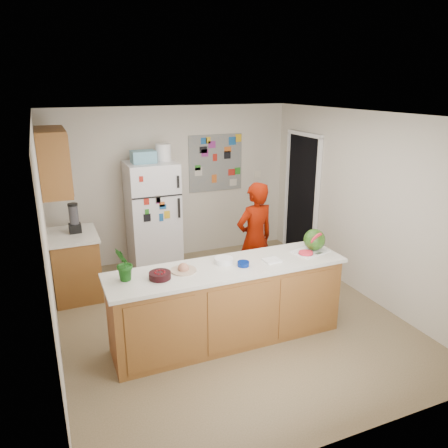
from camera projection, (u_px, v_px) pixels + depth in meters
name	position (u px, v px, depth m)	size (l,w,h in m)	color
floor	(227.00, 316.00, 5.58)	(4.00, 4.50, 0.02)	brown
wall_back	(173.00, 184.00, 7.18)	(4.00, 0.02, 2.50)	beige
wall_left	(46.00, 246.00, 4.45)	(0.02, 4.50, 2.50)	beige
wall_right	(363.00, 205.00, 5.93)	(0.02, 4.50, 2.50)	beige
ceiling	(227.00, 114.00, 4.81)	(4.00, 4.50, 0.02)	white
doorway	(302.00, 197.00, 7.27)	(0.03, 0.85, 2.04)	black
peninsula_base	(228.00, 305.00, 4.93)	(2.60, 0.62, 0.88)	brown
peninsula_top	(228.00, 268.00, 4.79)	(2.68, 0.70, 0.04)	silver
side_counter_base	(76.00, 266.00, 6.01)	(0.60, 0.80, 0.86)	brown
side_counter_top	(72.00, 235.00, 5.87)	(0.64, 0.84, 0.04)	silver
upper_cabinets	(53.00, 161.00, 5.46)	(0.35, 1.00, 0.80)	brown
refrigerator	(153.00, 216.00, 6.80)	(0.75, 0.70, 1.70)	silver
fridge_top_bin	(143.00, 157.00, 6.48)	(0.35, 0.28, 0.18)	#5999B2
photo_collage	(216.00, 163.00, 7.34)	(0.95, 0.01, 0.95)	slate
person	(255.00, 239.00, 5.96)	(0.58, 0.38, 1.59)	#600C00
blender_appliance	(74.00, 219.00, 5.87)	(0.12, 0.12, 0.38)	black
cutting_board	(310.00, 251.00, 5.18)	(0.39, 0.30, 0.01)	silver
watermelon	(314.00, 240.00, 5.18)	(0.26, 0.26, 0.26)	#305618
watermelon_slice	(306.00, 253.00, 5.09)	(0.17, 0.17, 0.02)	#CC3041
cherry_bowl	(160.00, 275.00, 4.46)	(0.22, 0.22, 0.07)	black
white_bowl	(224.00, 260.00, 4.85)	(0.21, 0.21, 0.06)	silver
cobalt_bowl	(243.00, 264.00, 4.78)	(0.13, 0.13, 0.05)	#011663
plate	(183.00, 270.00, 4.65)	(0.28, 0.28, 0.02)	beige
paper_towel	(272.00, 260.00, 4.91)	(0.18, 0.16, 0.02)	white
keys	(319.00, 254.00, 5.11)	(0.10, 0.04, 0.01)	gray
potted_plant	(124.00, 264.00, 4.36)	(0.20, 0.16, 0.37)	#1B4810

